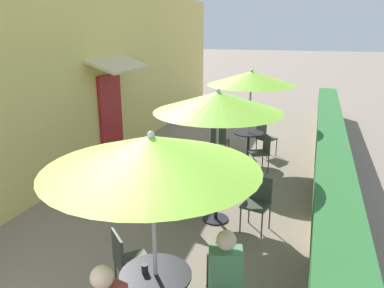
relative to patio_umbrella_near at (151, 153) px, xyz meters
The scene contains 16 objects.
cafe_facade_wall 6.53m from the patio_umbrella_near, 122.42° to the left, with size 0.98×14.52×4.20m.
planter_hedge 6.02m from the patio_umbrella_near, 72.09° to the left, with size 0.60×13.52×1.01m.
patio_umbrella_near is the anchor object (origin of this frame).
seated_patron_near_right 1.53m from the patio_umbrella_near, 13.26° to the left, with size 0.42×0.47×1.25m.
cafe_chair_near_back 1.69m from the patio_umbrella_near, 142.25° to the left, with size 0.57×0.57×0.87m.
coffee_cup_near 1.26m from the patio_umbrella_near, behind, with size 0.07×0.07×0.09m.
patio_table_mid 3.03m from the patio_umbrella_near, 91.18° to the left, with size 0.74×0.74×0.74m.
patio_umbrella_mid 2.63m from the patio_umbrella_near, 91.18° to the left, with size 2.04×2.04×2.25m.
cafe_chair_mid_left 3.05m from the patio_umbrella_near, 75.57° to the left, with size 0.48×0.48×0.87m.
cafe_chair_mid_right 3.20m from the patio_umbrella_near, 105.79° to the left, with size 0.48×0.48×0.87m.
coffee_cup_mid 2.90m from the patio_umbrella_near, 94.90° to the left, with size 0.07×0.07×0.09m.
patio_table_far 5.95m from the patio_umbrella_near, 90.71° to the left, with size 0.74×0.74×0.74m.
patio_umbrella_far 5.75m from the patio_umbrella_near, 90.71° to the left, with size 2.04×2.04×2.25m.
cafe_chair_far_left 5.95m from the patio_umbrella_near, 97.83° to the left, with size 0.41×0.41×0.87m.
cafe_chair_far_right 5.40m from the patio_umbrella_near, 86.25° to the left, with size 0.54×0.54×0.87m.
cafe_chair_far_back 6.59m from the patio_umbrella_near, 87.93° to the left, with size 0.55×0.55×0.87m.
Camera 1 is at (2.34, -1.35, 3.13)m, focal length 35.00 mm.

